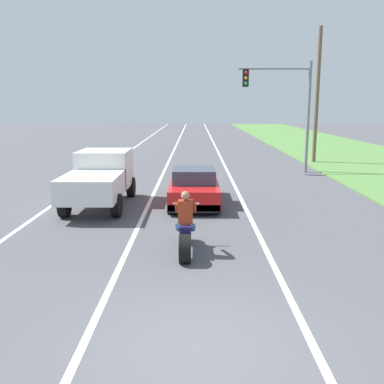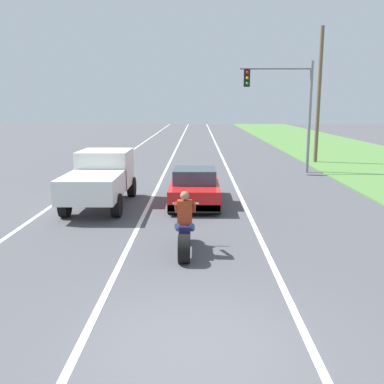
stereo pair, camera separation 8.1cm
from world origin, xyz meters
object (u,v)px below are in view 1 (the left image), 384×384
motorcycle_with_rider (186,231)px  pickup_truck_left_lane_white (100,177)px  sports_car_red (194,187)px  traffic_light_mast_near (287,100)px

motorcycle_with_rider → pickup_truck_left_lane_white: size_ratio=0.46×
sports_car_red → pickup_truck_left_lane_white: 3.52m
motorcycle_with_rider → pickup_truck_left_lane_white: (-3.25, 5.27, 0.51)m
motorcycle_with_rider → sports_car_red: motorcycle_with_rider is taller
pickup_truck_left_lane_white → traffic_light_mast_near: traffic_light_mast_near is taller
sports_car_red → traffic_light_mast_near: 9.93m
sports_car_red → traffic_light_mast_near: traffic_light_mast_near is taller
motorcycle_with_rider → traffic_light_mast_near: traffic_light_mast_near is taller
motorcycle_with_rider → traffic_light_mast_near: size_ratio=0.37×
motorcycle_with_rider → pickup_truck_left_lane_white: bearing=121.7°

